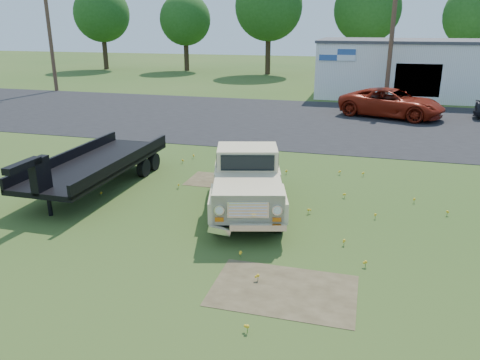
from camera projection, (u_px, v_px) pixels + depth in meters
name	position (u px, v px, depth m)	size (l,w,h in m)	color
ground	(250.00, 226.00, 12.91)	(140.00, 140.00, 0.00)	#2D4E19
asphalt_lot	(314.00, 121.00, 26.62)	(90.00, 14.00, 0.02)	black
dirt_patch_a	(284.00, 290.00, 9.79)	(3.00, 2.00, 0.01)	#483D26
dirt_patch_b	(219.00, 181.00, 16.61)	(2.20, 1.60, 0.01)	#483D26
commercial_building	(414.00, 68.00, 35.40)	(14.20, 8.20, 4.15)	silver
utility_pole_west	(50.00, 32.00, 37.07)	(1.60, 0.30, 9.00)	#4C3323
utility_pole_mid	(392.00, 34.00, 30.54)	(1.60, 0.30, 9.00)	#4C3323
treeline_a	(102.00, 14.00, 54.48)	(6.40, 6.40, 9.52)	#332517
treeline_b	(185.00, 20.00, 53.09)	(5.76, 5.76, 8.57)	#332517
treeline_c	(269.00, 7.00, 48.80)	(7.04, 7.04, 10.47)	#332517
treeline_d	(367.00, 9.00, 47.31)	(6.72, 6.72, 10.00)	#332517
treeline_e	(477.00, 15.00, 43.63)	(6.08, 6.08, 9.04)	#332517
vintage_pickup_truck	(247.00, 178.00, 13.83)	(2.07, 5.32, 1.93)	beige
flatbed_trailer	(96.00, 161.00, 15.68)	(2.28, 6.83, 1.86)	black
red_pickup	(392.00, 103.00, 27.55)	(2.74, 5.95, 1.65)	maroon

